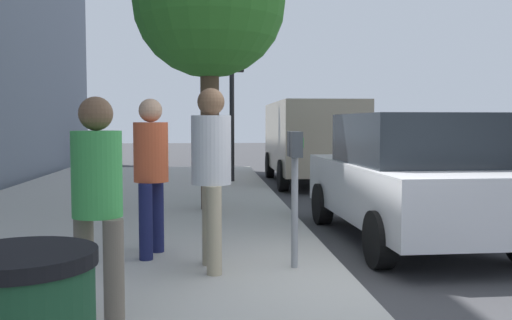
% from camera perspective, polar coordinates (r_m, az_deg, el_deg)
% --- Properties ---
extents(ground_plane, '(80.00, 80.00, 0.00)m').
position_cam_1_polar(ground_plane, '(5.79, 9.80, -12.87)').
color(ground_plane, '#38383A').
rests_on(ground_plane, ground).
extents(sidewalk_slab, '(28.00, 6.00, 0.15)m').
position_cam_1_polar(sidewalk_slab, '(5.81, -20.91, -12.24)').
color(sidewalk_slab, '#A8A59E').
rests_on(sidewalk_slab, ground_plane).
extents(parking_meter, '(0.36, 0.12, 1.41)m').
position_cam_1_polar(parking_meter, '(5.89, 3.90, -0.99)').
color(parking_meter, gray).
rests_on(parking_meter, sidewalk_slab).
extents(pedestrian_at_meter, '(0.55, 0.40, 1.85)m').
position_cam_1_polar(pedestrian_at_meter, '(5.80, -4.48, -0.20)').
color(pedestrian_at_meter, tan).
rests_on(pedestrian_at_meter, sidewalk_slab).
extents(pedestrian_bystander, '(0.41, 0.42, 1.69)m').
position_cam_1_polar(pedestrian_bystander, '(4.40, -15.54, -3.13)').
color(pedestrian_bystander, '#726656').
rests_on(pedestrian_bystander, sidewalk_slab).
extents(parking_officer, '(0.52, 0.38, 1.77)m').
position_cam_1_polar(parking_officer, '(6.50, -10.41, -0.36)').
color(parking_officer, '#191E4C').
rests_on(parking_officer, sidewalk_slab).
extents(parked_sedan_near, '(4.45, 2.07, 1.77)m').
position_cam_1_polar(parked_sedan_near, '(8.17, 15.02, -1.68)').
color(parked_sedan_near, silver).
rests_on(parked_sedan_near, ground_plane).
extents(parked_van_far, '(5.23, 2.18, 2.18)m').
position_cam_1_polar(parked_van_far, '(15.48, 5.48, 2.30)').
color(parked_van_far, gray).
rests_on(parked_van_far, ground_plane).
extents(street_tree, '(2.60, 2.60, 4.86)m').
position_cam_1_polar(street_tree, '(10.09, -4.68, 15.35)').
color(street_tree, brown).
rests_on(street_tree, sidewalk_slab).
extents(traffic_signal, '(0.24, 0.44, 3.60)m').
position_cam_1_polar(traffic_signal, '(14.59, -2.02, 7.41)').
color(traffic_signal, black).
rests_on(traffic_signal, sidewalk_slab).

